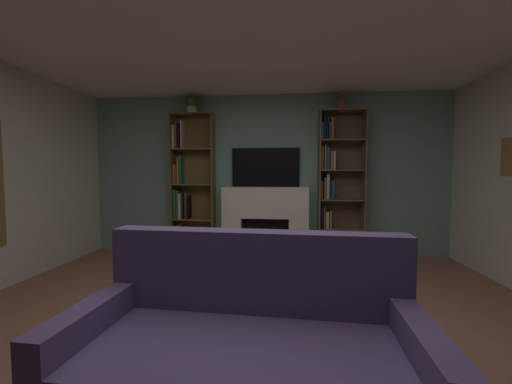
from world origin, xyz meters
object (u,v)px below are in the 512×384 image
Objects in this scene: bookshelf_right at (335,184)px; couch at (247,362)px; tv at (266,167)px; bookshelf_left at (189,188)px; coffee_table at (259,302)px; vase_with_flowers at (342,103)px; fireplace at (265,219)px; potted_plant at (192,104)px.

bookshelf_right reaches higher than couch.
bookshelf_left is at bearing -177.21° from tv.
couch is 0.75m from coffee_table.
vase_with_flowers is 0.35× the size of coffee_table.
fireplace is 2.17m from potted_plant.
bookshelf_left reaches higher than fireplace.
coffee_table is at bearing -112.47° from vase_with_flowers.
bookshelf_right is (1.09, 0.01, 0.56)m from fireplace.
fireplace is 1.76× the size of coffee_table.
bookshelf_left is (-1.25, -0.06, -0.33)m from tv.
fireplace is at bearing 179.00° from vase_with_flowers.
potted_plant reaches higher than couch.
tv is at bearing 175.40° from bookshelf_right.
bookshelf_right is at bearing 160.38° from vase_with_flowers.
potted_plant is at bearing 116.93° from coffee_table.
potted_plant is 0.98× the size of vase_with_flowers.
fireplace is at bearing 92.13° from couch.
fireplace is 3.33m from couch.
tv is 1.52m from vase_with_flowers.
couch is at bearing -87.93° from tv.
bookshelf_left is 2.71× the size of coffee_table.
vase_with_flowers is at bearing 72.32° from couch.
bookshelf_left is at bearing 179.36° from bookshelf_right.
vase_with_flowers reaches higher than tv.
tv is 2.88m from coffee_table.
fireplace is 0.65× the size of bookshelf_right.
vase_with_flowers is at bearing -5.78° from tv.
bookshelf_left reaches higher than tv.
fireplace is 1.35m from bookshelf_left.
potted_plant is (-1.17, -0.02, 1.83)m from fireplace.
couch is at bearing -106.14° from bookshelf_right.
potted_plant is 3.54m from coffee_table.
couch is at bearing -67.66° from bookshelf_left.
tv reaches higher than fireplace.
potted_plant is 4.12m from couch.
bookshelf_right is 2.59m from potted_plant.
vase_with_flowers is 0.16× the size of couch.
fireplace reaches higher than couch.
fireplace is at bearing 92.69° from coffee_table.
bookshelf_right is at bearing 73.86° from couch.
bookshelf_right is 1.21× the size of couch.
coffee_table is at bearing -87.31° from fireplace.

